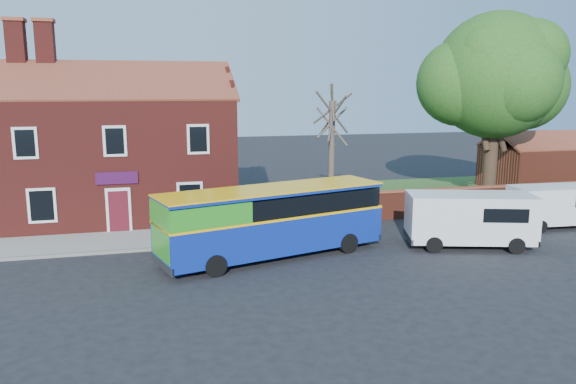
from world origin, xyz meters
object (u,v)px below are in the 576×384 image
object	(u,v)px
large_tree	(495,80)
bus	(266,219)
van_near	(470,217)
van_far	(559,204)

from	to	relation	value
large_tree	bus	bearing A→B (deg)	-153.61
van_near	van_far	bearing A→B (deg)	34.94
bus	van_far	distance (m)	15.86
van_near	large_tree	xyz separation A→B (m)	(6.53, 8.46, 6.22)
van_near	van_far	xyz separation A→B (m)	(6.47, 2.12, -0.16)
bus	van_near	bearing A→B (deg)	-19.68
bus	van_near	xyz separation A→B (m)	(9.31, -0.61, -0.34)
large_tree	van_far	bearing A→B (deg)	-90.56
van_far	large_tree	xyz separation A→B (m)	(0.06, 6.34, 6.38)
van_near	large_tree	world-z (taller)	large_tree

